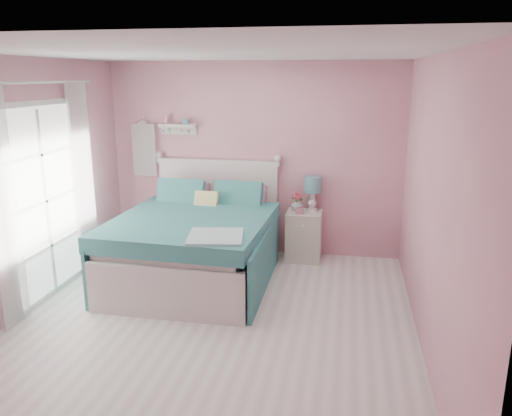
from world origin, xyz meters
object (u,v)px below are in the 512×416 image
(bed, at_px, (196,245))
(teacup, at_px, (299,211))
(vase, at_px, (297,205))
(table_lamp, at_px, (313,187))
(nightstand, at_px, (304,236))

(bed, relative_size, teacup, 21.30)
(bed, height_order, vase, bed)
(table_lamp, bearing_deg, teacup, -124.05)
(vase, bearing_deg, nightstand, -29.41)
(bed, relative_size, nightstand, 3.41)
(nightstand, xyz_separation_m, vase, (-0.11, 0.06, 0.41))
(teacup, bearing_deg, bed, -146.96)
(bed, height_order, nightstand, bed)
(bed, xyz_separation_m, nightstand, (1.22, 0.87, -0.09))
(bed, distance_m, table_lamp, 1.73)
(table_lamp, height_order, vase, table_lamp)
(bed, relative_size, vase, 14.05)
(vase, relative_size, teacup, 1.52)
(table_lamp, bearing_deg, vase, -166.79)
(vase, height_order, teacup, vase)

